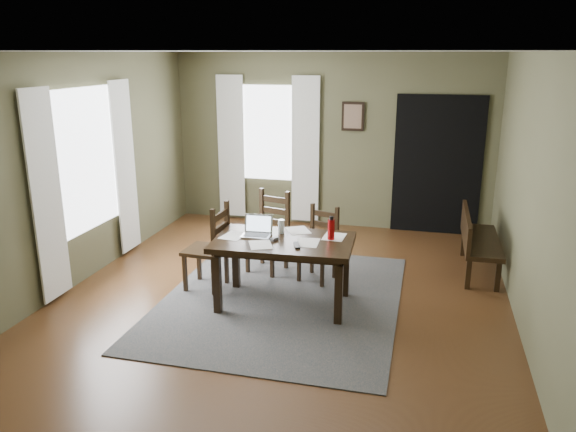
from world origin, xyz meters
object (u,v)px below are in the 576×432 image
(dining_table, at_px, (284,248))
(laptop, at_px, (257,230))
(bench, at_px, (476,237))
(chair_end, at_px, (210,248))
(chair_back_left, at_px, (269,233))
(chair_back_right, at_px, (319,245))
(water_bottle, at_px, (331,229))

(dining_table, bearing_deg, laptop, 161.37)
(bench, height_order, laptop, laptop)
(chair_end, bearing_deg, chair_back_left, 149.58)
(chair_end, bearing_deg, dining_table, 80.74)
(chair_back_right, bearing_deg, water_bottle, -51.70)
(chair_end, bearing_deg, laptop, 82.40)
(bench, bearing_deg, chair_back_left, 102.58)
(chair_end, xyz_separation_m, laptop, (0.62, -0.12, 0.31))
(chair_back_left, bearing_deg, dining_table, -51.02)
(chair_back_left, distance_m, laptop, 0.93)
(laptop, relative_size, water_bottle, 1.26)
(laptop, height_order, water_bottle, water_bottle)
(chair_back_left, distance_m, chair_back_right, 0.70)
(dining_table, height_order, chair_back_left, chair_back_left)
(chair_end, bearing_deg, water_bottle, 90.37)
(bench, bearing_deg, laptop, 120.71)
(chair_end, xyz_separation_m, bench, (3.04, 1.31, -0.05))
(bench, bearing_deg, water_bottle, 130.99)
(dining_table, bearing_deg, chair_end, 164.53)
(chair_back_right, xyz_separation_m, water_bottle, (0.25, -0.67, 0.43))
(water_bottle, bearing_deg, chair_back_left, 138.37)
(dining_table, relative_size, laptop, 4.68)
(chair_back_right, height_order, laptop, laptop)
(chair_back_left, bearing_deg, chair_back_right, 1.51)
(chair_end, height_order, laptop, chair_end)
(chair_end, xyz_separation_m, water_bottle, (1.44, -0.08, 0.37))
(chair_back_right, height_order, water_bottle, water_bottle)
(chair_back_left, relative_size, bench, 0.74)
(dining_table, height_order, chair_end, chair_end)
(dining_table, bearing_deg, water_bottle, 12.64)
(laptop, bearing_deg, chair_end, 166.10)
(chair_back_left, height_order, bench, chair_back_left)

